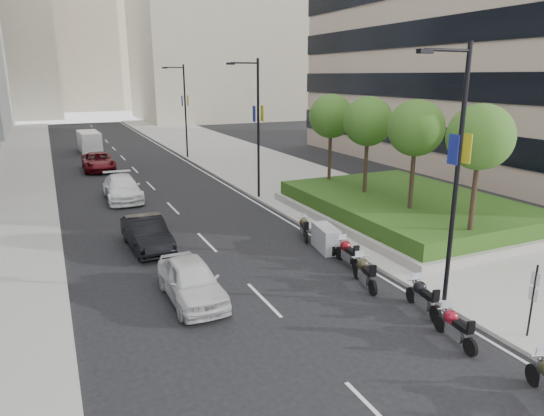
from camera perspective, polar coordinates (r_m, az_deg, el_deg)
ground at (r=15.70m, az=10.38°, el=-15.37°), size 160.00×160.00×0.00m
sidewalk_right at (r=45.00m, az=-2.08°, el=5.22°), size 10.00×100.00×0.15m
lane_edge at (r=43.29m, az=-8.59°, el=4.56°), size 0.12×100.00×0.01m
lane_centre at (r=42.18m, az=-15.39°, el=3.90°), size 0.12×100.00×0.01m
building_cream_right at (r=96.27m, az=-6.85°, el=21.20°), size 28.00×24.00×36.00m
building_cream_centre at (r=131.76m, az=-21.48°, el=19.12°), size 30.00×24.00×38.00m
planter at (r=28.63m, az=15.47°, el=-0.65°), size 10.00×14.00×0.40m
hedge at (r=28.48m, az=15.56°, el=0.51°), size 9.40×13.40×0.80m
tree_0 at (r=22.40m, az=23.30°, el=7.61°), size 2.80×2.80×6.30m
tree_1 at (r=25.24m, az=16.57°, el=8.95°), size 2.80×2.80×6.30m
tree_2 at (r=28.36m, az=11.23°, el=9.92°), size 2.80×2.80×6.30m
tree_3 at (r=31.68m, az=6.95°, el=10.63°), size 2.80×2.80×6.30m
lamp_post_0 at (r=17.27m, az=20.68°, el=4.72°), size 2.34×0.45×9.00m
lamp_post_1 at (r=31.50m, az=-1.90°, el=10.05°), size 2.34×0.45×9.00m
lamp_post_2 at (r=48.55m, az=-10.36°, el=11.66°), size 2.34×0.45×9.00m
parking_sign at (r=16.91m, az=28.35°, el=-9.21°), size 0.06×0.32×2.50m
motorcycle_1 at (r=16.22m, az=20.69°, el=-12.98°), size 0.66×1.98×0.99m
motorcycle_2 at (r=17.81m, az=17.33°, el=-9.94°), size 0.70×2.09×1.04m
motorcycle_3 at (r=19.27m, az=10.84°, el=-7.47°), size 0.76×2.13×1.07m
motorcycle_4 at (r=21.18m, az=8.88°, el=-5.26°), size 0.71×2.14×1.06m
motorcycle_5 at (r=22.82m, az=6.36°, el=-3.61°), size 1.09×2.03×1.17m
motorcycle_6 at (r=24.47m, az=3.80°, el=-2.37°), size 0.87×1.91×0.99m
car_a at (r=18.03m, az=-9.49°, el=-8.40°), size 1.85×4.48×1.52m
car_b at (r=23.63m, az=-14.52°, el=-2.92°), size 1.84×4.66×1.51m
car_c at (r=33.48m, az=-17.22°, el=2.26°), size 2.26×5.42×1.56m
car_d at (r=44.76m, az=-19.76°, el=5.17°), size 2.64×5.55×1.53m
delivery_van at (r=55.89m, az=-20.65°, el=7.20°), size 2.18×5.23×2.16m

